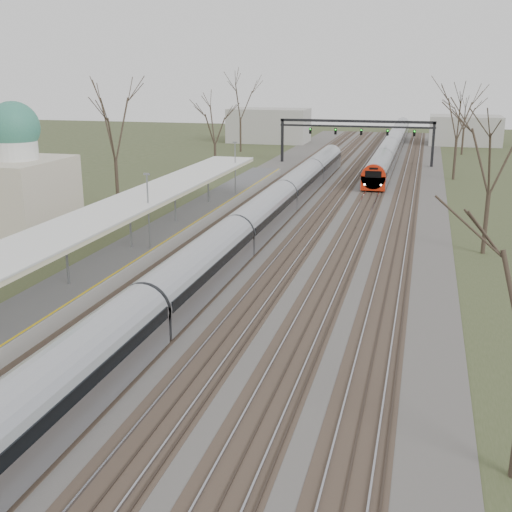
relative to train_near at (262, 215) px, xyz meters
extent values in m
cube|color=#474442|center=(2.50, 11.13, -1.43)|extent=(24.00, 160.00, 0.10)
cube|color=#4C3828|center=(-3.50, 11.13, -1.39)|extent=(2.60, 160.00, 0.06)
cube|color=gray|center=(-4.22, 11.13, -1.32)|extent=(0.07, 160.00, 0.12)
cube|color=gray|center=(-2.78, 11.13, -1.32)|extent=(0.07, 160.00, 0.12)
cube|color=#4C3828|center=(0.00, 11.13, -1.39)|extent=(2.60, 160.00, 0.06)
cube|color=gray|center=(-0.72, 11.13, -1.32)|extent=(0.07, 160.00, 0.12)
cube|color=gray|center=(0.72, 11.13, -1.32)|extent=(0.07, 160.00, 0.12)
cube|color=#4C3828|center=(3.50, 11.13, -1.39)|extent=(2.60, 160.00, 0.06)
cube|color=gray|center=(2.78, 11.13, -1.32)|extent=(0.07, 160.00, 0.12)
cube|color=gray|center=(4.22, 11.13, -1.32)|extent=(0.07, 160.00, 0.12)
cube|color=#4C3828|center=(7.00, 11.13, -1.39)|extent=(2.60, 160.00, 0.06)
cube|color=gray|center=(6.28, 11.13, -1.32)|extent=(0.07, 160.00, 0.12)
cube|color=gray|center=(7.72, 11.13, -1.32)|extent=(0.07, 160.00, 0.12)
cube|color=#4C3828|center=(10.50, 11.13, -1.39)|extent=(2.60, 160.00, 0.06)
cube|color=gray|center=(9.78, 11.13, -1.32)|extent=(0.07, 160.00, 0.12)
cube|color=gray|center=(11.22, 11.13, -1.32)|extent=(0.07, 160.00, 0.12)
cube|color=#9E9B93|center=(-6.55, -6.37, -0.98)|extent=(3.50, 69.00, 1.00)
cylinder|color=slate|center=(-6.55, -17.87, 1.02)|extent=(0.14, 0.14, 3.00)
cylinder|color=slate|center=(-6.55, -9.87, 1.02)|extent=(0.14, 0.14, 3.00)
cylinder|color=slate|center=(-6.55, -1.87, 1.02)|extent=(0.14, 0.14, 3.00)
cylinder|color=slate|center=(-6.55, 6.13, 1.02)|extent=(0.14, 0.14, 3.00)
cube|color=silver|center=(-6.55, -10.87, 2.57)|extent=(4.10, 50.00, 0.12)
cube|color=beige|center=(-6.55, -10.87, 2.40)|extent=(4.10, 50.00, 0.25)
cylinder|color=silver|center=(-17.50, -5.87, 5.72)|extent=(3.20, 3.20, 2.50)
sphere|color=#2B6D60|center=(-17.50, -5.87, 6.92)|extent=(3.80, 3.80, 3.80)
cube|color=black|center=(-7.50, 41.13, 1.52)|extent=(0.35, 0.35, 6.00)
cube|color=black|center=(13.00, 41.13, 1.52)|extent=(0.35, 0.35, 6.00)
cube|color=black|center=(2.75, 41.13, 4.42)|extent=(21.00, 0.35, 0.35)
cube|color=black|center=(2.75, 41.13, 3.72)|extent=(21.00, 0.25, 0.25)
cube|color=black|center=(-3.50, 40.93, 3.02)|extent=(0.32, 0.22, 0.85)
sphere|color=#0CFF19|center=(-3.50, 40.79, 3.27)|extent=(0.16, 0.16, 0.16)
cube|color=black|center=(0.00, 40.93, 3.02)|extent=(0.32, 0.22, 0.85)
sphere|color=#0CFF19|center=(0.00, 40.79, 3.27)|extent=(0.16, 0.16, 0.16)
cube|color=black|center=(3.50, 40.93, 3.02)|extent=(0.32, 0.22, 0.85)
sphere|color=#0CFF19|center=(3.50, 40.79, 3.27)|extent=(0.16, 0.16, 0.16)
cube|color=black|center=(7.00, 40.93, 3.02)|extent=(0.32, 0.22, 0.85)
sphere|color=#0CFF19|center=(7.00, 40.79, 3.27)|extent=(0.16, 0.16, 0.16)
cube|color=black|center=(10.50, 40.93, 3.02)|extent=(0.32, 0.22, 0.85)
sphere|color=#0CFF19|center=(10.50, 40.79, 3.27)|extent=(0.16, 0.16, 0.16)
cylinder|color=#2D231C|center=(-14.50, 4.13, 1.00)|extent=(0.30, 0.30, 4.95)
cylinder|color=#2D231C|center=(16.50, -1.87, 0.77)|extent=(0.30, 0.30, 4.50)
cube|color=#979AA1|center=(0.00, 0.24, -0.38)|extent=(2.55, 75.00, 1.60)
cylinder|color=#979AA1|center=(0.00, 0.24, 0.27)|extent=(2.60, 74.70, 2.60)
cube|color=black|center=(0.00, 0.24, 0.37)|extent=(2.62, 74.40, 0.55)
cube|color=black|center=(0.00, 0.24, -1.30)|extent=(1.80, 74.00, 0.35)
cube|color=#979AA1|center=(7.00, 57.29, -0.38)|extent=(2.55, 75.00, 1.60)
cylinder|color=#979AA1|center=(7.00, 57.29, 0.27)|extent=(2.60, 74.70, 2.60)
cube|color=black|center=(7.00, 57.29, 0.37)|extent=(2.62, 74.40, 0.55)
cube|color=red|center=(7.00, 19.89, -0.43)|extent=(2.55, 0.50, 1.50)
cylinder|color=red|center=(7.00, 19.94, 0.27)|extent=(2.60, 0.60, 2.60)
cube|color=black|center=(7.00, 19.67, 0.57)|extent=(1.70, 0.12, 0.70)
sphere|color=white|center=(6.15, 19.69, -0.53)|extent=(0.22, 0.22, 0.22)
sphere|color=white|center=(7.85, 19.69, -0.53)|extent=(0.22, 0.22, 0.22)
cube|color=black|center=(7.00, 57.29, -1.30)|extent=(1.80, 74.00, 0.35)
camera|label=1|loc=(12.11, -47.88, 10.87)|focal=45.00mm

